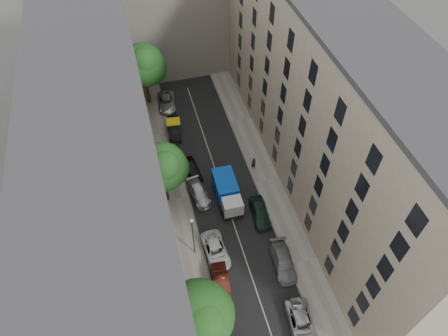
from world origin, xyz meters
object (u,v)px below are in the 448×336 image
object	(u,v)px
car_right_2	(260,212)
pedestrian	(253,163)
tree_far	(144,67)
car_left_6	(167,102)
car_left_4	(192,170)
car_right_0	(301,324)
car_left_2	(216,251)
tree_mid	(164,168)
tree_near	(200,318)
car_left_1	(221,283)
car_left_3	(199,193)
tarp_truck	(227,192)
car_left_5	(174,128)
car_right_1	(283,262)
lamp_post	(193,233)

from	to	relation	value
car_right_2	pedestrian	xyz separation A→B (m)	(1.46, 6.85, 0.24)
tree_far	pedestrian	world-z (taller)	tree_far
car_left_6	tree_far	size ratio (longest dim) A/B	0.52
car_left_4	car_right_0	size ratio (longest dim) A/B	0.85
car_left_4	pedestrian	size ratio (longest dim) A/B	2.42
car_left_2	tree_mid	world-z (taller)	tree_mid
car_right_2	tree_near	xyz separation A→B (m)	(-9.11, -11.22, 4.72)
car_left_1	tree_near	size ratio (longest dim) A/B	0.52
car_left_1	car_left_6	distance (m)	28.00
car_right_0	tree_mid	bearing A→B (deg)	123.54
car_left_3	car_right_0	xyz separation A→B (m)	(5.60, -16.80, 0.03)
car_right_0	car_left_1	bearing A→B (deg)	142.58
car_left_4	car_left_6	size ratio (longest dim) A/B	0.86
car_left_4	tree_far	bearing A→B (deg)	95.37
car_left_1	car_right_2	distance (m)	9.21
tree_near	tree_mid	size ratio (longest dim) A/B	1.01
tarp_truck	car_left_1	bearing A→B (deg)	-107.51
car_left_5	car_right_2	world-z (taller)	car_right_2
car_right_1	lamp_post	world-z (taller)	lamp_post
tree_far	car_left_4	bearing A→B (deg)	-78.30
tree_far	lamp_post	distance (m)	25.04
car_left_1	tarp_truck	bearing A→B (deg)	76.14
car_right_1	tree_far	distance (m)	30.50
tree_near	tree_far	bearing A→B (deg)	89.52
tarp_truck	lamp_post	xyz separation A→B (m)	(-5.03, -5.71, 2.44)
car_left_2	tree_mid	xyz separation A→B (m)	(-3.44, 7.99, 4.92)
car_left_5	tarp_truck	bearing A→B (deg)	-67.10
car_left_6	car_right_2	distance (m)	22.22
car_right_1	tree_far	bearing A→B (deg)	113.31
car_left_3	pedestrian	xyz separation A→B (m)	(7.30, 2.45, 0.35)
car_left_3	car_left_6	world-z (taller)	car_left_6
car_left_1	car_left_6	xyz separation A→B (m)	(-0.44, 28.00, -0.05)
tree_far	tarp_truck	bearing A→B (deg)	-72.74
car_left_1	car_right_2	xyz separation A→B (m)	(6.21, 6.80, 0.04)
car_left_2	tree_near	world-z (taller)	tree_near
tarp_truck	tree_near	size ratio (longest dim) A/B	0.69
car_left_6	car_right_0	distance (m)	34.20
tarp_truck	car_right_2	world-z (taller)	tarp_truck
car_left_2	car_left_6	distance (m)	24.41
car_right_2	tree_mid	size ratio (longest dim) A/B	0.53
car_left_6	car_right_2	world-z (taller)	car_right_2
car_left_4	tree_near	bearing A→B (deg)	-105.97
car_right_2	pedestrian	size ratio (longest dim) A/B	2.62
car_left_3	car_left_4	size ratio (longest dim) A/B	1.08
car_left_4	tree_far	size ratio (longest dim) A/B	0.45
car_left_4	pedestrian	distance (m)	7.40
car_left_2	car_left_4	xyz separation A→B (m)	(0.00, 11.20, 0.03)
tarp_truck	car_left_1	size ratio (longest dim) A/B	1.33
tarp_truck	car_left_6	world-z (taller)	tarp_truck
car_left_1	car_right_0	world-z (taller)	car_left_1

